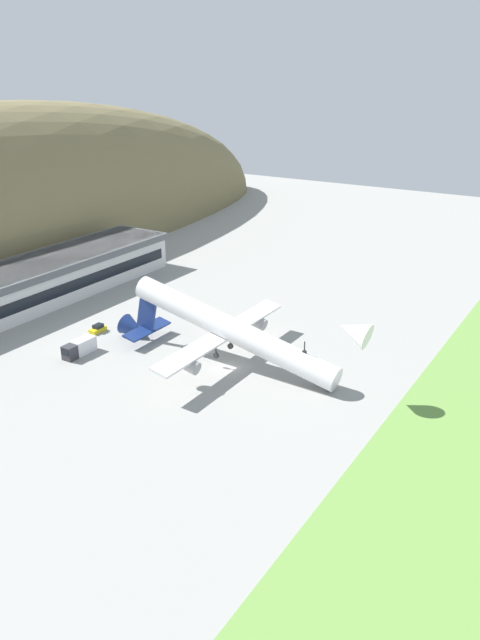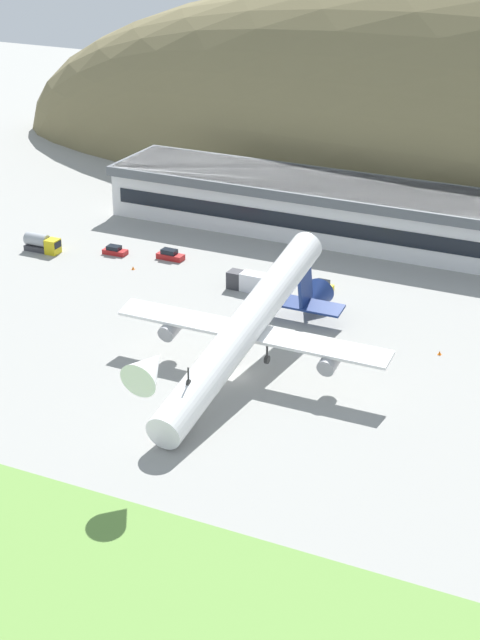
# 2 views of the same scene
# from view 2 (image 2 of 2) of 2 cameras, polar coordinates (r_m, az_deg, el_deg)

# --- Properties ---
(ground_plane) EXTENTS (382.49, 382.49, 0.00)m
(ground_plane) POSITION_cam_2_polar(r_m,az_deg,el_deg) (138.22, -0.36, -3.03)
(ground_plane) COLOR gray
(grass_strip_foreground) EXTENTS (344.24, 31.30, 0.08)m
(grass_strip_foreground) POSITION_cam_2_polar(r_m,az_deg,el_deg) (105.19, -11.95, -13.32)
(grass_strip_foreground) COLOR #669342
(grass_strip_foreground) RESTS_ON ground_plane
(terminal_building) EXTENTS (93.32, 17.07, 9.32)m
(terminal_building) POSITION_cam_2_polar(r_m,az_deg,el_deg) (185.80, 6.64, 5.85)
(terminal_building) COLOR silver
(terminal_building) RESTS_ON ground_plane
(cargo_airplane) EXTENTS (37.72, 52.52, 15.39)m
(cargo_airplane) POSITION_cam_2_polar(r_m,az_deg,el_deg) (135.83, 0.36, -0.46)
(cargo_airplane) COLOR white
(service_car_0) EXTENTS (4.61, 1.94, 1.69)m
(service_car_0) POSITION_cam_2_polar(r_m,az_deg,el_deg) (177.25, -3.75, 3.47)
(service_car_0) COLOR #B21E1E
(service_car_0) RESTS_ON ground_plane
(service_car_1) EXTENTS (3.65, 1.76, 1.62)m
(service_car_1) POSITION_cam_2_polar(r_m,az_deg,el_deg) (164.89, 4.38, 1.82)
(service_car_1) COLOR gold
(service_car_1) RESTS_ON ground_plane
(service_car_2) EXTENTS (4.14, 2.03, 1.46)m
(service_car_2) POSITION_cam_2_polar(r_m,az_deg,el_deg) (180.33, -6.69, 3.69)
(service_car_2) COLOR #B21E1E
(service_car_2) RESTS_ON ground_plane
(fuel_truck) EXTENTS (7.13, 2.39, 2.87)m
(fuel_truck) POSITION_cam_2_polar(r_m,az_deg,el_deg) (164.10, 0.53, 2.06)
(fuel_truck) COLOR #333338
(fuel_truck) RESTS_ON ground_plane
(box_truck) EXTENTS (6.42, 2.23, 3.02)m
(box_truck) POSITION_cam_2_polar(r_m,az_deg,el_deg) (183.09, -10.52, 4.04)
(box_truck) COLOR gold
(box_truck) RESTS_ON ground_plane
(traffic_cone_0) EXTENTS (0.52, 0.52, 0.58)m
(traffic_cone_0) POSITION_cam_2_polar(r_m,az_deg,el_deg) (173.51, -5.73, 2.79)
(traffic_cone_0) COLOR orange
(traffic_cone_0) RESTS_ON ground_plane
(traffic_cone_1) EXTENTS (0.52, 0.52, 0.58)m
(traffic_cone_1) POSITION_cam_2_polar(r_m,az_deg,el_deg) (146.35, 10.60, -1.73)
(traffic_cone_1) COLOR orange
(traffic_cone_1) RESTS_ON ground_plane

